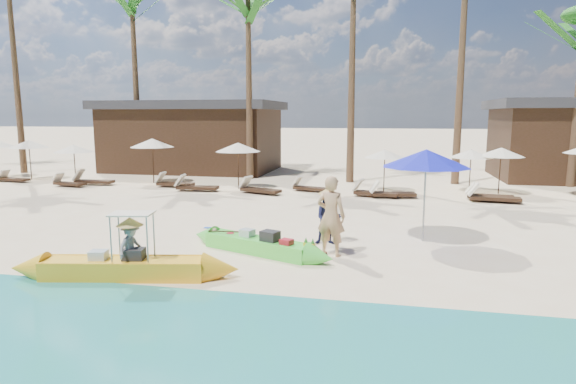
% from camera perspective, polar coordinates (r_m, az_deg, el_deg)
% --- Properties ---
extents(ground, '(240.00, 240.00, 0.00)m').
position_cam_1_polar(ground, '(12.32, -8.15, -7.27)').
color(ground, beige).
rests_on(ground, ground).
extents(wet_sand_strip, '(240.00, 4.50, 0.01)m').
position_cam_1_polar(wet_sand_strip, '(8.11, -20.77, -16.68)').
color(wet_sand_strip, tan).
rests_on(wet_sand_strip, ground).
extents(green_canoe, '(4.59, 2.08, 0.61)m').
position_cam_1_polar(green_canoe, '(12.28, -3.59, -6.25)').
color(green_canoe, '#4DE044').
rests_on(green_canoe, ground).
extents(yellow_canoe, '(5.45, 1.40, 1.42)m').
position_cam_1_polar(yellow_canoe, '(10.98, -18.83, -8.46)').
color(yellow_canoe, yellow).
rests_on(yellow_canoe, ground).
extents(tourist, '(0.83, 0.64, 2.01)m').
position_cam_1_polar(tourist, '(11.89, 5.12, -2.84)').
color(tourist, tan).
rests_on(tourist, ground).
extents(vendor_green, '(0.77, 0.64, 1.44)m').
position_cam_1_polar(vendor_green, '(12.97, 4.78, -3.12)').
color(vendor_green, '#141638').
rests_on(vendor_green, ground).
extents(vendor_yellow, '(0.53, 0.74, 1.04)m').
position_cam_1_polar(vendor_yellow, '(10.78, -18.11, -6.17)').
color(vendor_yellow, gray).
rests_on(vendor_yellow, ground).
extents(blue_umbrella, '(2.37, 2.37, 2.55)m').
position_cam_1_polar(blue_umbrella, '(13.52, 16.07, 3.86)').
color(blue_umbrella, '#99999E').
rests_on(blue_umbrella, ground).
extents(resort_parasol_2, '(2.07, 2.07, 2.13)m').
position_cam_1_polar(resort_parasol_2, '(29.51, -28.37, 5.03)').
color(resort_parasol_2, '#331E15').
rests_on(resort_parasol_2, ground).
extents(lounger_2_left, '(1.73, 0.72, 0.57)m').
position_cam_1_polar(lounger_2_left, '(28.99, -29.81, 1.41)').
color(lounger_2_left, '#331E15').
rests_on(lounger_2_left, ground).
extents(resort_parasol_3, '(1.93, 1.93, 1.99)m').
position_cam_1_polar(resort_parasol_3, '(26.71, -24.07, 4.73)').
color(resort_parasol_3, '#331E15').
rests_on(resort_parasol_3, ground).
extents(lounger_3_left, '(1.79, 0.82, 0.59)m').
position_cam_1_polar(lounger_3_left, '(25.88, -24.66, 1.02)').
color(lounger_3_left, '#331E15').
rests_on(lounger_3_left, ground).
extents(lounger_3_right, '(2.03, 0.78, 0.67)m').
position_cam_1_polar(lounger_3_right, '(26.02, -22.23, 1.28)').
color(lounger_3_right, '#331E15').
rests_on(lounger_3_right, ground).
extents(resort_parasol_4, '(2.22, 2.22, 2.28)m').
position_cam_1_polar(resort_parasol_4, '(25.60, -15.80, 5.62)').
color(resort_parasol_4, '#331E15').
rests_on(resort_parasol_4, ground).
extents(lounger_4_left, '(1.88, 0.59, 0.64)m').
position_cam_1_polar(lounger_4_left, '(23.99, -13.48, 1.07)').
color(lounger_4_left, '#331E15').
rests_on(lounger_4_left, ground).
extents(lounger_4_right, '(2.03, 0.77, 0.67)m').
position_cam_1_polar(lounger_4_right, '(22.53, -11.02, 0.68)').
color(lounger_4_right, '#331E15').
rests_on(lounger_4_right, ground).
extents(resort_parasol_5, '(2.12, 2.12, 2.18)m').
position_cam_1_polar(resort_parasol_5, '(22.79, -5.95, 5.30)').
color(resort_parasol_5, '#331E15').
rests_on(resort_parasol_5, ground).
extents(lounger_5_left, '(2.03, 1.20, 0.66)m').
position_cam_1_polar(lounger_5_left, '(21.43, -3.56, 0.39)').
color(lounger_5_left, '#331E15').
rests_on(lounger_5_left, ground).
extents(resort_parasol_6, '(1.87, 1.87, 1.93)m').
position_cam_1_polar(resort_parasol_6, '(22.17, 11.40, 4.46)').
color(resort_parasol_6, '#331E15').
rests_on(resort_parasol_6, ground).
extents(lounger_6_left, '(1.84, 1.02, 0.60)m').
position_cam_1_polar(lounger_6_left, '(22.04, 2.51, 0.59)').
color(lounger_6_left, '#331E15').
rests_on(lounger_6_left, ground).
extents(lounger_6_right, '(2.05, 1.02, 0.67)m').
position_cam_1_polar(lounger_6_right, '(20.84, 10.06, 0.03)').
color(lounger_6_right, '#331E15').
rests_on(lounger_6_right, ground).
extents(resort_parasol_7, '(1.89, 1.89, 1.95)m').
position_cam_1_polar(resort_parasol_7, '(23.07, 20.89, 4.27)').
color(resort_parasol_7, '#331E15').
rests_on(resort_parasol_7, ground).
extents(lounger_7_left, '(2.00, 0.90, 0.65)m').
position_cam_1_polar(lounger_7_left, '(20.73, 12.02, -0.09)').
color(lounger_7_left, '#331E15').
rests_on(lounger_7_left, ground).
extents(lounger_7_right, '(1.93, 0.80, 0.64)m').
position_cam_1_polar(lounger_7_right, '(21.41, 22.50, -0.32)').
color(lounger_7_right, '#331E15').
rests_on(lounger_7_right, ground).
extents(resort_parasol_8, '(1.99, 1.99, 2.05)m').
position_cam_1_polar(resort_parasol_8, '(23.13, 23.93, 4.34)').
color(resort_parasol_8, '#331E15').
rests_on(resort_parasol_8, ground).
extents(lounger_8_left, '(2.05, 0.81, 0.68)m').
position_cam_1_polar(lounger_8_left, '(20.91, 22.96, -0.52)').
color(lounger_8_left, '#331E15').
rests_on(lounger_8_left, ground).
extents(palm_2, '(2.08, 2.08, 11.33)m').
position_cam_1_polar(palm_2, '(30.49, -17.97, 19.49)').
color(palm_2, brown).
rests_on(palm_2, ground).
extents(palm_3, '(2.08, 2.08, 10.52)m').
position_cam_1_polar(palm_3, '(26.94, -4.75, 20.02)').
color(palm_3, brown).
rests_on(palm_3, ground).
extents(pavilion_west, '(10.80, 6.60, 4.30)m').
position_cam_1_polar(pavilion_west, '(31.08, -11.17, 6.58)').
color(pavilion_west, '#331E15').
rests_on(pavilion_west, ground).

